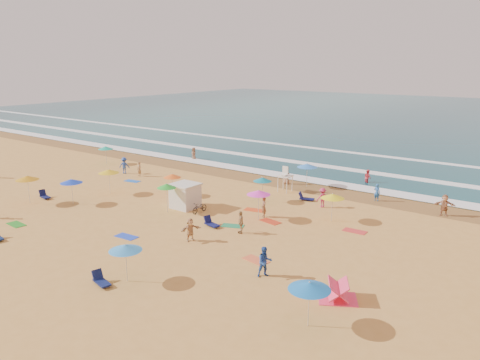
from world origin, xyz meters
The scene contains 13 objects.
ground centered at (0.00, 0.00, 0.00)m, with size 220.00×220.00×0.00m, color gold.
ocean centered at (0.00, 84.00, 0.00)m, with size 220.00×140.00×0.18m, color #0C4756.
wet_sand centered at (0.00, 12.50, 0.01)m, with size 220.00×220.00×0.00m, color olive.
surf_foam centered at (0.00, 21.32, 0.10)m, with size 200.00×18.70×0.05m.
cabana centered at (-3.20, 0.19, 1.00)m, with size 2.00×2.00×2.00m, color silver.
cabana_roof centered at (-3.20, 0.19, 2.06)m, with size 2.20×2.20×0.12m, color silver.
bicycle centered at (-1.30, -0.11, 0.44)m, with size 0.58×1.68×0.88m, color black.
lifeguard_stand centered at (0.99, 9.72, 1.05)m, with size 1.20×1.20×2.10m, color white, non-canonical shape.
beach_umbrellas centered at (2.56, -0.14, 2.10)m, with size 60.35×27.74×0.79m.
loungers centered at (7.08, -3.27, 0.17)m, with size 42.20×22.40×0.34m.
towels centered at (-0.04, -3.18, 0.01)m, with size 49.12×17.07×0.03m.
popup_tents centered at (18.39, -0.96, 0.60)m, with size 10.53×13.75×1.20m.
beachgoers centered at (0.44, 5.11, 0.83)m, with size 47.56×29.75×2.09m.
Camera 1 is at (23.46, -27.87, 12.12)m, focal length 35.00 mm.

